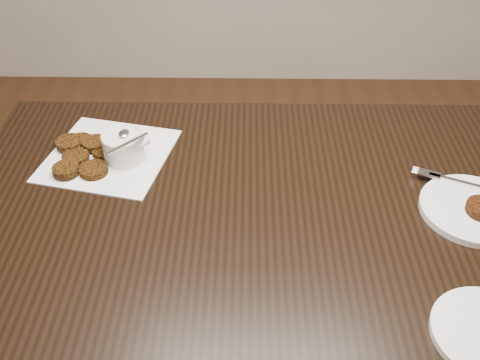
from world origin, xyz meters
The scene contains 5 objects.
table centered at (-0.04, 0.06, 0.38)m, with size 1.29×0.83×0.75m, color black.
napkin centered at (-0.38, 0.23, 0.75)m, with size 0.28×0.28×0.00m, color white.
sauce_ramekin centered at (-0.34, 0.22, 0.82)m, with size 0.13×0.13×0.13m, color silver, non-canonical shape.
patty_cluster centered at (-0.44, 0.22, 0.76)m, with size 0.21×0.21×0.02m, color #552F0B, non-canonical shape.
plate_with_patty centered at (0.43, 0.04, 0.77)m, with size 0.22×0.22×0.03m, color white, non-canonical shape.
Camera 1 is at (-0.05, -0.83, 1.54)m, focal length 41.19 mm.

